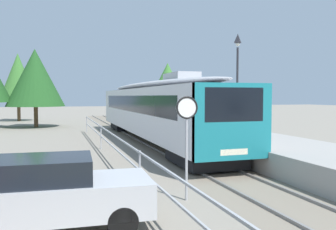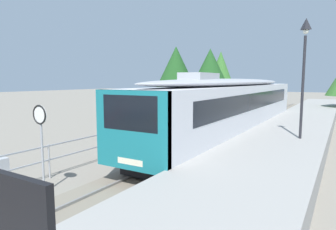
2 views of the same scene
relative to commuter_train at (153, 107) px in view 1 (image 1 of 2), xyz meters
The scene contains 11 objects.
ground_plane 3.75m from the commuter_train, 167.71° to the right, with size 160.00×160.00×0.00m, color gray.
track_rails 2.21m from the commuter_train, 90.00° to the right, with size 3.20×60.00×0.14m.
commuter_train is the anchor object (origin of this frame).
station_platform 3.73m from the commuter_train, 11.37° to the right, with size 3.90×60.00×0.90m, color #999691.
platform_lamp_mid_platform 5.58m from the commuter_train, 34.94° to the right, with size 0.34×0.34×5.35m.
speed_limit_sign 11.89m from the commuter_train, 100.90° to the right, with size 0.61×0.10×2.81m.
carpark_fence 11.22m from the commuter_train, 107.21° to the right, with size 0.06×36.06×1.25m.
parked_hatchback_silver 13.99m from the commuter_train, 113.97° to the right, with size 4.09×1.98×1.53m.
tree_behind_carpark 17.94m from the commuter_train, 69.49° to the left, with size 4.53×4.53×6.46m.
tree_distant_left 15.41m from the commuter_train, 118.50° to the left, with size 5.11×5.11×7.04m.
tree_distant_centre 24.64m from the commuter_train, 112.93° to the left, with size 4.07×4.07×7.62m.
Camera 1 is at (-5.56, 2.26, 2.80)m, focal length 37.66 mm.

